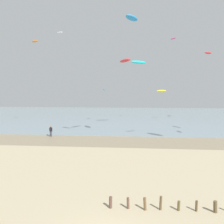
{
  "coord_description": "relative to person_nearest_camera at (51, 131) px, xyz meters",
  "views": [
    {
      "loc": [
        1.63,
        -10.47,
        7.18
      ],
      "look_at": [
        -0.7,
        12.93,
        5.24
      ],
      "focal_mm": 39.5,
      "sensor_mm": 36.0,
      "label": 1
    }
  ],
  "objects": [
    {
      "name": "kite_aloft_7",
      "position": [
        -5.36,
        22.72,
        20.85
      ],
      "size": [
        1.96,
        1.39,
        0.33
      ],
      "primitive_type": "ellipsoid",
      "rotation": [
        -0.05,
        0.0,
        2.68
      ],
      "color": "white"
    },
    {
      "name": "kite_aloft_9",
      "position": [
        13.96,
        12.33,
        12.18
      ],
      "size": [
        3.66,
        3.01,
        0.81
      ],
      "primitive_type": "ellipsoid",
      "rotation": [
        -0.22,
        0.0,
        3.73
      ],
      "color": "#19B2B7"
    },
    {
      "name": "kite_aloft_8",
      "position": [
        29.11,
        18.52,
        14.72
      ],
      "size": [
        2.19,
        2.0,
        0.57
      ],
      "primitive_type": "ellipsoid",
      "rotation": [
        -0.34,
        0.0,
        0.69
      ],
      "color": "red"
    },
    {
      "name": "wet_sand_strip",
      "position": [
        12.01,
        -2.78,
        -0.91
      ],
      "size": [
        120.0,
        8.19,
        0.01
      ],
      "primitive_type": "cube",
      "color": "#84755B",
      "rests_on": "ground"
    },
    {
      "name": "kite_aloft_2",
      "position": [
        21.83,
        19.77,
        18.22
      ],
      "size": [
        1.52,
        2.11,
        0.46
      ],
      "primitive_type": "ellipsoid",
      "rotation": [
        0.23,
        0.0,
        5.18
      ],
      "color": "#E54C99"
    },
    {
      "name": "kite_aloft_11",
      "position": [
        11.79,
        1.43,
        11.16
      ],
      "size": [
        2.5,
        3.45,
        0.72
      ],
      "primitive_type": "ellipsoid",
      "rotation": [
        -0.19,
        0.0,
        2.04
      ],
      "color": "red"
    },
    {
      "name": "kite_aloft_0",
      "position": [
        -7.79,
        13.2,
        16.87
      ],
      "size": [
        2.2,
        1.92,
        0.39
      ],
      "primitive_type": "ellipsoid",
      "rotation": [
        0.05,
        0.0,
        2.49
      ],
      "color": "orange"
    },
    {
      "name": "kite_aloft_1",
      "position": [
        6.06,
        19.98,
        6.77
      ],
      "size": [
        0.63,
        1.91,
        0.32
      ],
      "primitive_type": "ellipsoid",
      "rotation": [
        0.02,
        0.0,
        1.58
      ],
      "color": "#2384D1"
    },
    {
      "name": "person_nearest_camera",
      "position": [
        0.0,
        0.0,
        0.0
      ],
      "size": [
        0.55,
        0.32,
        1.71
      ],
      "color": "#383842",
      "rests_on": "ground"
    },
    {
      "name": "sea",
      "position": [
        12.01,
        36.32,
        -0.87
      ],
      "size": [
        160.0,
        70.0,
        0.1
      ],
      "primitive_type": "cube",
      "color": "gray",
      "rests_on": "ground"
    },
    {
      "name": "kite_aloft_12",
      "position": [
        12.9,
        -2.87,
        16.42
      ],
      "size": [
        2.29,
        3.1,
        0.71
      ],
      "primitive_type": "ellipsoid",
      "rotation": [
        0.28,
        0.0,
        4.23
      ],
      "color": "#2384D1"
    },
    {
      "name": "kite_aloft_13",
      "position": [
        17.42,
        0.49,
        6.35
      ],
      "size": [
        2.01,
        1.84,
        0.51
      ],
      "primitive_type": "ellipsoid",
      "rotation": [
        -0.32,
        0.0,
        0.69
      ],
      "color": "yellow"
    }
  ]
}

